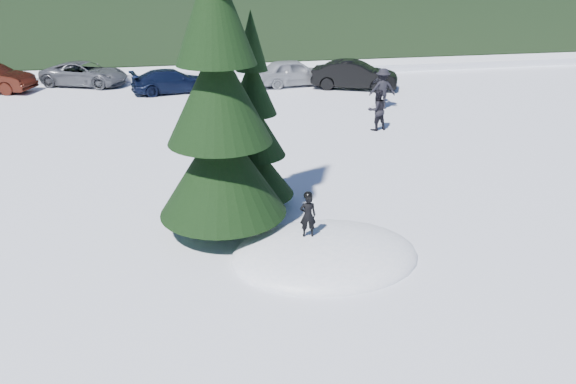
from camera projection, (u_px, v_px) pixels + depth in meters
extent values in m
plane|color=white|center=(325.00, 256.00, 13.29)|extent=(200.00, 200.00, 0.00)
ellipsoid|color=white|center=(325.00, 256.00, 13.29)|extent=(4.48, 3.52, 0.96)
cylinder|color=black|center=(224.00, 207.00, 14.24)|extent=(0.38, 0.38, 1.40)
cone|color=black|center=(222.00, 166.00, 13.82)|extent=(3.20, 3.20, 2.46)
cone|color=black|center=(218.00, 91.00, 13.11)|extent=(2.54, 2.54, 2.46)
cone|color=black|center=(214.00, 8.00, 12.40)|extent=(1.88, 1.88, 2.46)
cylinder|color=black|center=(255.00, 190.00, 15.77)|extent=(0.26, 0.26, 1.00)
cone|color=black|center=(254.00, 168.00, 15.52)|extent=(2.20, 2.20, 1.52)
cone|color=black|center=(253.00, 128.00, 15.08)|extent=(1.75, 1.75, 1.52)
cone|color=black|center=(252.00, 86.00, 14.64)|extent=(1.29, 1.29, 1.52)
cone|color=black|center=(251.00, 40.00, 14.20)|extent=(0.84, 0.84, 1.52)
imported|color=black|center=(308.00, 215.00, 13.02)|extent=(0.41, 0.30, 1.05)
imported|color=black|center=(377.00, 110.00, 22.83)|extent=(0.92, 0.78, 1.68)
imported|color=black|center=(379.00, 88.00, 27.10)|extent=(0.94, 0.86, 1.54)
imported|color=black|center=(383.00, 89.00, 26.15)|extent=(1.30, 0.86, 1.87)
imported|color=#55585E|center=(85.00, 74.00, 31.07)|extent=(5.16, 3.81, 1.30)
imported|color=black|center=(172.00, 81.00, 29.44)|extent=(4.45, 2.48, 1.22)
imported|color=#9C9FA4|center=(293.00, 72.00, 31.03)|extent=(4.45, 2.18, 1.46)
imported|color=black|center=(355.00, 75.00, 30.23)|extent=(4.83, 3.28, 1.51)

